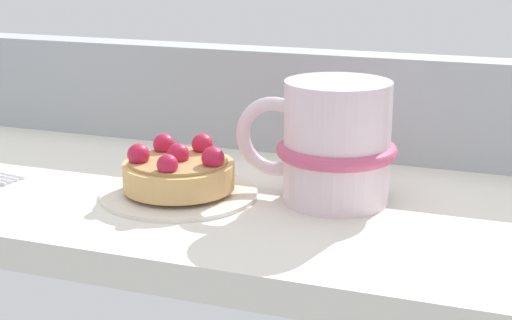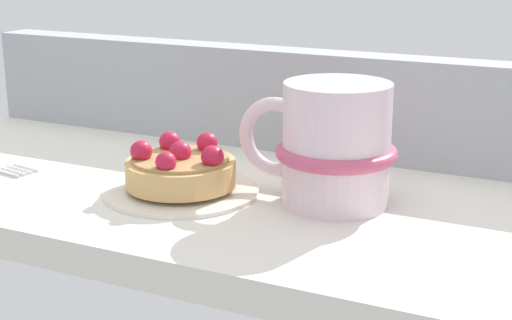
{
  "view_description": "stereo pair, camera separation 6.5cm",
  "coord_description": "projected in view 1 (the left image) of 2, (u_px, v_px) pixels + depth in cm",
  "views": [
    {
      "loc": [
        24.5,
        -60.66,
        21.73
      ],
      "look_at": [
        3.1,
        -1.76,
        3.44
      ],
      "focal_mm": 54.33,
      "sensor_mm": 36.0,
      "label": 1
    },
    {
      "loc": [
        30.51,
        -58.11,
        21.73
      ],
      "look_at": [
        3.1,
        -1.76,
        3.44
      ],
      "focal_mm": 54.33,
      "sensor_mm": 36.0,
      "label": 2
    }
  ],
  "objects": [
    {
      "name": "ground_plane",
      "position": [
        230.0,
        203.0,
        0.69
      ],
      "size": [
        77.08,
        32.99,
        2.69
      ],
      "primitive_type": "cube",
      "color": "silver"
    },
    {
      "name": "dessert_plate",
      "position": [
        179.0,
        192.0,
        0.67
      ],
      "size": [
        13.58,
        13.58,
        0.75
      ],
      "color": "silver",
      "rests_on": "ground_plane"
    },
    {
      "name": "window_rail_back",
      "position": [
        281.0,
        100.0,
        0.8
      ],
      "size": [
        75.54,
        4.1,
        10.42
      ],
      "primitive_type": "cube",
      "color": "#9EA3A8",
      "rests_on": "ground_plane"
    },
    {
      "name": "coffee_mug",
      "position": [
        332.0,
        144.0,
        0.64
      ],
      "size": [
        13.99,
        10.13,
        10.29
      ],
      "color": "silver",
      "rests_on": "ground_plane"
    },
    {
      "name": "raspberry_tart",
      "position": [
        179.0,
        171.0,
        0.66
      ],
      "size": [
        9.6,
        9.6,
        4.06
      ],
      "color": "tan",
      "rests_on": "dessert_plate"
    }
  ]
}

